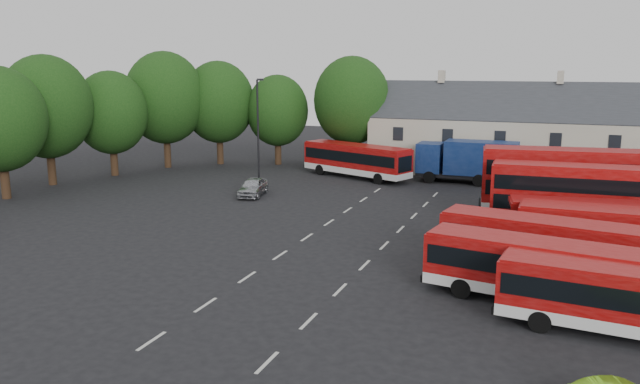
# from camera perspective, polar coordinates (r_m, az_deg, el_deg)

# --- Properties ---
(ground) EXTENTS (140.00, 140.00, 0.00)m
(ground) POSITION_cam_1_polar(r_m,az_deg,el_deg) (37.27, -2.39, -4.94)
(ground) COLOR black
(ground) RESTS_ON ground
(lane_markings) EXTENTS (5.15, 33.80, 0.01)m
(lane_markings) POSITION_cam_1_polar(r_m,az_deg,el_deg) (38.19, 2.27, -4.52)
(lane_markings) COLOR beige
(lane_markings) RESTS_ON ground
(treeline) EXTENTS (29.92, 32.59, 12.01)m
(treeline) POSITION_cam_1_polar(r_m,az_deg,el_deg) (62.92, -12.91, 7.71)
(treeline) COLOR black
(treeline) RESTS_ON ground
(terrace_houses) EXTENTS (35.70, 7.13, 10.06)m
(terrace_houses) POSITION_cam_1_polar(r_m,az_deg,el_deg) (63.12, 20.77, 4.69)
(terrace_houses) COLOR beige
(terrace_houses) RESTS_ON ground
(bus_row_a) EXTENTS (10.21, 3.26, 2.84)m
(bus_row_a) POSITION_cam_1_polar(r_m,az_deg,el_deg) (27.43, 26.65, -8.58)
(bus_row_a) COLOR silver
(bus_row_a) RESTS_ON ground
(bus_row_b) EXTENTS (10.58, 3.98, 2.92)m
(bus_row_b) POSITION_cam_1_polar(r_m,az_deg,el_deg) (29.60, 19.68, -6.47)
(bus_row_b) COLOR silver
(bus_row_b) RESTS_ON ground
(bus_row_c) EXTENTS (10.56, 4.07, 2.92)m
(bus_row_c) POSITION_cam_1_polar(r_m,az_deg,el_deg) (33.84, 19.76, -4.25)
(bus_row_c) COLOR silver
(bus_row_c) RESTS_ON ground
(bus_row_d) EXTENTS (10.74, 2.62, 3.03)m
(bus_row_d) POSITION_cam_1_polar(r_m,az_deg,el_deg) (37.16, 25.96, -3.26)
(bus_row_d) COLOR silver
(bus_row_d) RESTS_ON ground
(bus_row_e) EXTENTS (10.33, 3.75, 2.86)m
(bus_row_e) POSITION_cam_1_polar(r_m,az_deg,el_deg) (39.48, 24.19, -2.45)
(bus_row_e) COLOR silver
(bus_row_e) RESTS_ON ground
(bus_dd_south) EXTENTS (10.81, 2.96, 4.39)m
(bus_dd_south) POSITION_cam_1_polar(r_m,az_deg,el_deg) (42.75, 22.57, -0.23)
(bus_dd_south) COLOR silver
(bus_dd_south) RESTS_ON ground
(bus_dd_north) EXTENTS (12.21, 4.16, 4.91)m
(bus_dd_north) POSITION_cam_1_polar(r_m,az_deg,el_deg) (46.50, 21.99, 1.07)
(bus_dd_north) COLOR silver
(bus_dd_north) RESTS_ON ground
(bus_north) EXTENTS (11.42, 6.59, 3.19)m
(bus_north) POSITION_cam_1_polar(r_m,az_deg,el_deg) (59.30, 3.33, 3.13)
(bus_north) COLOR silver
(bus_north) RESTS_ON ground
(box_truck) EXTENTS (8.89, 2.87, 3.88)m
(box_truck) POSITION_cam_1_polar(r_m,az_deg,el_deg) (57.97, 13.41, 2.90)
(box_truck) COLOR black
(box_truck) RESTS_ON ground
(silver_car) EXTENTS (2.59, 4.64, 1.49)m
(silver_car) POSITION_cam_1_polar(r_m,az_deg,el_deg) (51.46, -6.15, 0.47)
(silver_car) COLOR #AAADB2
(silver_car) RESTS_ON ground
(lamppost) EXTENTS (0.65, 0.43, 9.44)m
(lamppost) POSITION_cam_1_polar(r_m,az_deg,el_deg) (54.68, -5.67, 5.67)
(lamppost) COLOR black
(lamppost) RESTS_ON ground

